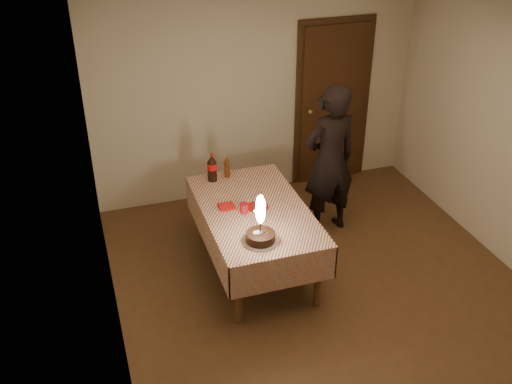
% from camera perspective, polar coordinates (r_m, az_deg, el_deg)
% --- Properties ---
extents(ground, '(4.00, 4.50, 0.01)m').
position_cam_1_polar(ground, '(6.06, 6.73, -9.52)').
color(ground, brown).
rests_on(ground, ground).
extents(room_shell, '(4.04, 4.54, 2.62)m').
position_cam_1_polar(room_shell, '(5.26, 7.78, 5.17)').
color(room_shell, beige).
rests_on(room_shell, ground).
extents(dining_table, '(1.02, 1.72, 0.73)m').
position_cam_1_polar(dining_table, '(5.98, -0.15, -2.39)').
color(dining_table, brown).
rests_on(dining_table, ground).
extents(birthday_cake, '(0.34, 0.34, 0.48)m').
position_cam_1_polar(birthday_cake, '(5.38, 0.42, -3.61)').
color(birthday_cake, white).
rests_on(birthday_cake, dining_table).
extents(red_plate, '(0.22, 0.22, 0.01)m').
position_cam_1_polar(red_plate, '(5.95, 0.13, -1.42)').
color(red_plate, '#AF110C').
rests_on(red_plate, dining_table).
extents(red_cup, '(0.08, 0.08, 0.10)m').
position_cam_1_polar(red_cup, '(5.84, -1.13, -1.53)').
color(red_cup, red).
rests_on(red_cup, dining_table).
extents(clear_cup, '(0.07, 0.07, 0.09)m').
position_cam_1_polar(clear_cup, '(5.83, 0.32, -1.63)').
color(clear_cup, white).
rests_on(clear_cup, dining_table).
extents(napkin_stack, '(0.15, 0.15, 0.02)m').
position_cam_1_polar(napkin_stack, '(5.95, -2.79, -1.39)').
color(napkin_stack, red).
rests_on(napkin_stack, dining_table).
extents(cola_bottle, '(0.10, 0.10, 0.32)m').
position_cam_1_polar(cola_bottle, '(6.38, -4.20, 2.33)').
color(cola_bottle, black).
rests_on(cola_bottle, dining_table).
extents(amber_bottle_left, '(0.06, 0.06, 0.25)m').
position_cam_1_polar(amber_bottle_left, '(6.46, -2.76, 2.41)').
color(amber_bottle_left, '#58290F').
rests_on(amber_bottle_left, dining_table).
extents(photographer, '(0.69, 0.50, 1.74)m').
position_cam_1_polar(photographer, '(6.59, 7.03, 2.99)').
color(photographer, black).
rests_on(photographer, ground).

